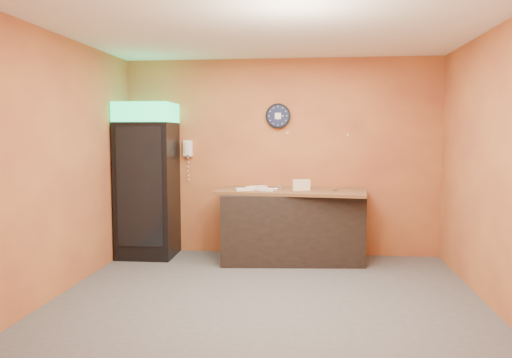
# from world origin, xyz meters

# --- Properties ---
(floor) EXTENTS (4.50, 4.50, 0.00)m
(floor) POSITION_xyz_m (0.00, 0.00, 0.00)
(floor) COLOR #47474C
(floor) RESTS_ON ground
(back_wall) EXTENTS (4.50, 0.02, 2.80)m
(back_wall) POSITION_xyz_m (0.00, 2.00, 1.40)
(back_wall) COLOR #C07436
(back_wall) RESTS_ON floor
(left_wall) EXTENTS (0.02, 4.00, 2.80)m
(left_wall) POSITION_xyz_m (-2.25, 0.00, 1.40)
(left_wall) COLOR #C07436
(left_wall) RESTS_ON floor
(right_wall) EXTENTS (0.02, 4.00, 2.80)m
(right_wall) POSITION_xyz_m (2.25, 0.00, 1.40)
(right_wall) COLOR #C07436
(right_wall) RESTS_ON floor
(ceiling) EXTENTS (4.50, 4.00, 0.02)m
(ceiling) POSITION_xyz_m (0.00, 0.00, 2.80)
(ceiling) COLOR white
(ceiling) RESTS_ON back_wall
(beverage_cooler) EXTENTS (0.77, 0.79, 2.16)m
(beverage_cooler) POSITION_xyz_m (-1.85, 1.60, 1.06)
(beverage_cooler) COLOR black
(beverage_cooler) RESTS_ON floor
(prep_counter) EXTENTS (1.95, 1.01, 0.94)m
(prep_counter) POSITION_xyz_m (0.18, 1.58, 0.47)
(prep_counter) COLOR black
(prep_counter) RESTS_ON floor
(wall_clock) EXTENTS (0.36, 0.06, 0.36)m
(wall_clock) POSITION_xyz_m (-0.03, 1.97, 1.99)
(wall_clock) COLOR black
(wall_clock) RESTS_ON back_wall
(wall_phone) EXTENTS (0.13, 0.11, 0.23)m
(wall_phone) POSITION_xyz_m (-1.34, 1.95, 1.53)
(wall_phone) COLOR white
(wall_phone) RESTS_ON back_wall
(butcher_paper) EXTENTS (2.07, 1.06, 0.04)m
(butcher_paper) POSITION_xyz_m (0.18, 1.58, 0.96)
(butcher_paper) COLOR brown
(butcher_paper) RESTS_ON prep_counter
(sub_roll_stack) EXTENTS (0.24, 0.13, 0.15)m
(sub_roll_stack) POSITION_xyz_m (0.31, 1.51, 1.05)
(sub_roll_stack) COLOR beige
(sub_roll_stack) RESTS_ON butcher_paper
(wrapped_sandwich_left) EXTENTS (0.26, 0.19, 0.04)m
(wrapped_sandwich_left) POSITION_xyz_m (-0.44, 1.41, 1.00)
(wrapped_sandwich_left) COLOR silver
(wrapped_sandwich_left) RESTS_ON butcher_paper
(wrapped_sandwich_mid) EXTENTS (0.27, 0.21, 0.04)m
(wrapped_sandwich_mid) POSITION_xyz_m (-0.14, 1.41, 1.00)
(wrapped_sandwich_mid) COLOR silver
(wrapped_sandwich_mid) RESTS_ON butcher_paper
(wrapped_sandwich_right) EXTENTS (0.30, 0.27, 0.04)m
(wrapped_sandwich_right) POSITION_xyz_m (-0.30, 1.60, 1.00)
(wrapped_sandwich_right) COLOR silver
(wrapped_sandwich_right) RESTS_ON butcher_paper
(kitchen_tool) EXTENTS (0.06, 0.06, 0.06)m
(kitchen_tool) POSITION_xyz_m (0.02, 1.59, 1.01)
(kitchen_tool) COLOR silver
(kitchen_tool) RESTS_ON butcher_paper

